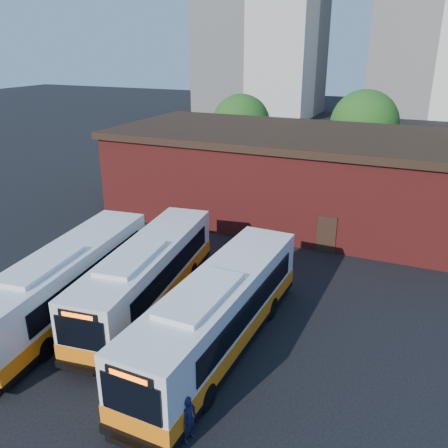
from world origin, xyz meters
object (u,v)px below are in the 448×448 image
at_px(bus_midwest, 147,277).
at_px(bus_mideast, 218,316).
at_px(bus_west, 65,285).
at_px(transit_worker, 189,419).

bearing_deg(bus_midwest, bus_mideast, -29.42).
bearing_deg(bus_mideast, bus_west, -175.64).
xyz_separation_m(bus_midwest, transit_worker, (5.97, -6.99, -0.64)).
bearing_deg(transit_worker, bus_midwest, 46.02).
bearing_deg(bus_west, bus_mideast, -3.96).
height_order(bus_west, bus_mideast, bus_mideast).
height_order(bus_midwest, transit_worker, bus_midwest).
bearing_deg(bus_mideast, bus_midwest, 159.22).
distance_m(bus_west, transit_worker, 10.23).
bearing_deg(transit_worker, bus_mideast, 19.21).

